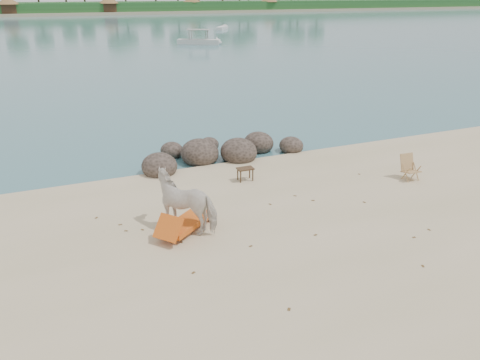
{
  "coord_description": "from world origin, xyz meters",
  "views": [
    {
      "loc": [
        -5.36,
        -9.05,
        5.85
      ],
      "look_at": [
        -0.68,
        2.0,
        1.0
      ],
      "focal_mm": 35.0,
      "sensor_mm": 36.0,
      "label": 1
    }
  ],
  "objects_px": {
    "side_table": "(245,175)",
    "boulders": "(218,153)",
    "lounge_chair": "(187,220)",
    "deck_chair": "(411,169)",
    "cow": "(187,201)"
  },
  "relations": [
    {
      "from": "cow",
      "to": "lounge_chair",
      "type": "distance_m",
      "value": 0.5
    },
    {
      "from": "cow",
      "to": "side_table",
      "type": "height_order",
      "value": "cow"
    },
    {
      "from": "cow",
      "to": "lounge_chair",
      "type": "bearing_deg",
      "value": 12.89
    },
    {
      "from": "boulders",
      "to": "side_table",
      "type": "relative_size",
      "value": 12.1
    },
    {
      "from": "deck_chair",
      "to": "lounge_chair",
      "type": "bearing_deg",
      "value": -172.73
    },
    {
      "from": "lounge_chair",
      "to": "deck_chair",
      "type": "height_order",
      "value": "deck_chair"
    },
    {
      "from": "lounge_chair",
      "to": "deck_chair",
      "type": "xyz_separation_m",
      "value": [
        7.88,
        0.49,
        0.12
      ]
    },
    {
      "from": "boulders",
      "to": "side_table",
      "type": "distance_m",
      "value": 2.49
    },
    {
      "from": "lounge_chair",
      "to": "deck_chair",
      "type": "relative_size",
      "value": 2.37
    },
    {
      "from": "cow",
      "to": "deck_chair",
      "type": "distance_m",
      "value": 7.82
    },
    {
      "from": "boulders",
      "to": "cow",
      "type": "bearing_deg",
      "value": -118.58
    },
    {
      "from": "side_table",
      "to": "boulders",
      "type": "bearing_deg",
      "value": 91.37
    },
    {
      "from": "boulders",
      "to": "cow",
      "type": "relative_size",
      "value": 3.54
    },
    {
      "from": "boulders",
      "to": "lounge_chair",
      "type": "xyz_separation_m",
      "value": [
        -2.77,
        -5.07,
        0.08
      ]
    },
    {
      "from": "boulders",
      "to": "side_table",
      "type": "height_order",
      "value": "boulders"
    }
  ]
}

